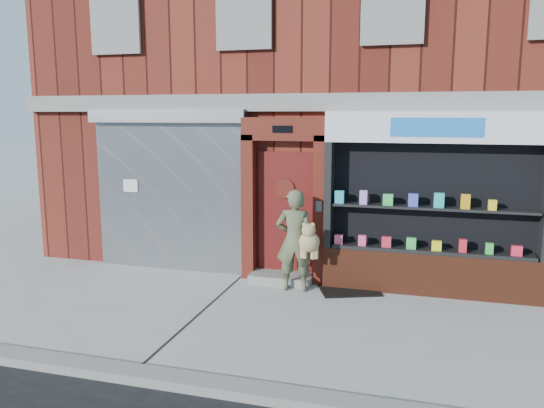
% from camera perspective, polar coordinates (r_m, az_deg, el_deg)
% --- Properties ---
extents(ground, '(80.00, 80.00, 0.00)m').
position_cam_1_polar(ground, '(7.82, 3.24, -12.56)').
color(ground, '#9E9E99').
rests_on(ground, ground).
extents(curb, '(60.00, 0.30, 0.12)m').
position_cam_1_polar(curb, '(5.91, -1.57, -19.64)').
color(curb, gray).
rests_on(curb, ground).
extents(building, '(12.00, 8.16, 8.00)m').
position_cam_1_polar(building, '(13.20, 9.27, 14.08)').
color(building, '#521912').
rests_on(building, ground).
extents(shutter_bay, '(3.10, 0.30, 3.04)m').
position_cam_1_polar(shutter_bay, '(10.16, -10.97, 2.49)').
color(shutter_bay, gray).
rests_on(shutter_bay, ground).
extents(red_door_bay, '(1.52, 0.58, 2.90)m').
position_cam_1_polar(red_door_bay, '(9.34, 1.32, 0.44)').
color(red_door_bay, '#4A140C').
rests_on(red_door_bay, ground).
extents(pharmacy_bay, '(3.50, 0.41, 3.00)m').
position_cam_1_polar(pharmacy_bay, '(9.02, 16.78, -0.85)').
color(pharmacy_bay, maroon).
rests_on(pharmacy_bay, ground).
extents(woman, '(0.79, 0.55, 1.73)m').
position_cam_1_polar(woman, '(8.88, 2.63, -3.92)').
color(woman, '#565D3D').
rests_on(woman, ground).
extents(doormat, '(1.15, 0.99, 0.02)m').
position_cam_1_polar(doormat, '(9.17, 8.33, -9.16)').
color(doormat, black).
rests_on(doormat, ground).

